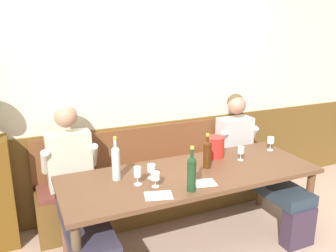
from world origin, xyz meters
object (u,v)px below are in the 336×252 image
(person_left_seat, at_px, (77,188))
(wine_glass_by_bottle, at_px, (271,141))
(wine_bottle_green_tall, at_px, (192,172))
(ice_bucket, at_px, (215,147))
(wine_glass_right_end, at_px, (241,151))
(wine_bottle_amber_mid, at_px, (207,153))
(wine_bottle_clear_water, at_px, (116,162))
(dining_table, at_px, (191,180))
(wine_glass_center_front, at_px, (155,177))
(wall_bench, at_px, (162,188))
(wine_glass_center_rear, at_px, (151,168))
(wine_glass_mid_left, at_px, (138,173))
(person_center_right_seat, at_px, (252,158))

(person_left_seat, distance_m, wine_glass_by_bottle, 1.99)
(person_left_seat, distance_m, wine_bottle_green_tall, 1.03)
(ice_bucket, distance_m, wine_glass_right_end, 0.26)
(person_left_seat, height_order, wine_bottle_amber_mid, person_left_seat)
(ice_bucket, distance_m, wine_bottle_clear_water, 1.05)
(person_left_seat, bearing_deg, wine_bottle_clear_water, -30.14)
(person_left_seat, bearing_deg, dining_table, -17.94)
(wine_glass_right_end, height_order, wine_glass_center_front, wine_glass_right_end)
(wine_glass_by_bottle, xyz_separation_m, wine_glass_right_end, (-0.45, -0.11, -0.01))
(dining_table, height_order, wine_glass_center_front, wine_glass_center_front)
(wall_bench, distance_m, ice_bucket, 0.79)
(wine_glass_by_bottle, distance_m, wine_glass_center_rear, 1.39)
(ice_bucket, relative_size, wine_glass_center_rear, 1.65)
(wine_glass_center_front, xyz_separation_m, wine_glass_mid_left, (-0.12, 0.10, 0.01))
(ice_bucket, bearing_deg, wine_glass_by_bottle, -7.10)
(wine_bottle_clear_water, bearing_deg, wine_bottle_amber_mid, -5.93)
(dining_table, relative_size, wine_bottle_green_tall, 6.21)
(ice_bucket, xyz_separation_m, wine_bottle_green_tall, (-0.56, -0.57, 0.05))
(wall_bench, distance_m, wine_glass_mid_left, 1.03)
(wine_bottle_amber_mid, distance_m, wine_glass_by_bottle, 0.85)
(wine_glass_center_rear, bearing_deg, wine_bottle_green_tall, -60.01)
(wine_glass_center_front, bearing_deg, wine_glass_right_end, 11.67)
(wine_glass_mid_left, bearing_deg, wine_glass_center_front, -39.37)
(wine_bottle_clear_water, bearing_deg, person_center_right_seat, 6.46)
(wine_glass_center_front, bearing_deg, person_left_seat, 141.61)
(wine_bottle_clear_water, bearing_deg, dining_table, -11.40)
(wine_bottle_green_tall, xyz_separation_m, wine_glass_center_rear, (-0.20, 0.35, -0.07))
(wine_glass_center_rear, relative_size, wine_glass_center_front, 0.99)
(wine_glass_center_front, bearing_deg, ice_bucket, 26.12)
(wine_glass_by_bottle, relative_size, wine_glass_mid_left, 0.94)
(wine_glass_mid_left, bearing_deg, ice_bucket, 17.79)
(wine_bottle_green_tall, xyz_separation_m, wine_bottle_clear_water, (-0.48, 0.44, 0.01))
(dining_table, xyz_separation_m, wine_bottle_clear_water, (-0.64, 0.13, 0.23))
(person_left_seat, xyz_separation_m, ice_bucket, (1.34, -0.05, 0.20))
(person_left_seat, distance_m, ice_bucket, 1.36)
(person_center_right_seat, relative_size, wine_glass_mid_left, 8.21)
(wine_bottle_green_tall, xyz_separation_m, wine_glass_by_bottle, (1.19, 0.49, -0.05))
(wine_bottle_green_tall, bearing_deg, person_center_right_seat, 29.98)
(wine_bottle_clear_water, xyz_separation_m, wine_glass_center_front, (0.25, -0.26, -0.07))
(dining_table, xyz_separation_m, person_left_seat, (-0.95, 0.31, -0.02))
(wine_glass_center_rear, bearing_deg, wine_glass_center_front, -100.40)
(wall_bench, distance_m, wine_glass_right_end, 0.99)
(wine_bottle_green_tall, bearing_deg, wine_glass_center_front, 141.92)
(wall_bench, distance_m, wine_bottle_amber_mid, 0.88)
(wine_bottle_clear_water, xyz_separation_m, wine_glass_by_bottle, (1.67, 0.05, -0.06))
(wine_glass_center_front, bearing_deg, person_center_right_seat, 18.56)
(wine_glass_right_end, relative_size, wine_glass_center_front, 1.09)
(person_left_seat, relative_size, wine_glass_by_bottle, 9.13)
(dining_table, xyz_separation_m, wine_bottle_green_tall, (-0.17, -0.31, 0.23))
(wine_bottle_green_tall, height_order, wine_glass_mid_left, wine_bottle_green_tall)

